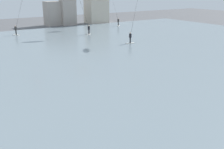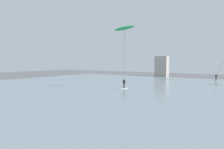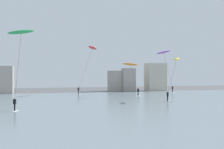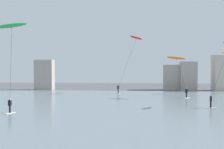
# 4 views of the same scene
# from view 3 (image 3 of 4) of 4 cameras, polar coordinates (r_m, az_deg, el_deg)

# --- Properties ---
(water_bay) EXTENTS (84.00, 52.00, 0.10)m
(water_bay) POSITION_cam_3_polar(r_m,az_deg,el_deg) (38.24, -3.56, -6.67)
(water_bay) COLOR gray
(water_bay) RESTS_ON ground
(far_shore_buildings) EXTENTS (40.53, 4.77, 7.07)m
(far_shore_buildings) POSITION_cam_3_polar(r_m,az_deg,el_deg) (68.24, 0.72, -0.88)
(far_shore_buildings) COLOR #A89E93
(far_shore_buildings) RESTS_ON ground
(kitesurfer_purple) EXTENTS (3.81, 3.19, 10.02)m
(kitesurfer_purple) POSITION_cam_3_polar(r_m,az_deg,el_deg) (66.03, 10.76, 3.95)
(kitesurfer_purple) COLOR silver
(kitesurfer_purple) RESTS_ON water_bay
(kitesurfer_green) EXTENTS (3.27, 3.05, 9.94)m
(kitesurfer_green) POSITION_cam_3_polar(r_m,az_deg,el_deg) (34.29, -18.39, 6.87)
(kitesurfer_green) COLOR silver
(kitesurfer_green) RESTS_ON water_bay
(kitesurfer_red) EXTENTS (5.26, 3.91, 10.39)m
(kitesurfer_red) POSITION_cam_3_polar(r_m,az_deg,el_deg) (59.75, -4.23, 4.93)
(kitesurfer_red) COLOR silver
(kitesurfer_red) RESTS_ON water_bay
(kitesurfer_yellow) EXTENTS (4.02, 2.80, 7.29)m
(kitesurfer_yellow) POSITION_cam_3_polar(r_m,az_deg,el_deg) (46.97, 12.98, 2.24)
(kitesurfer_yellow) COLOR silver
(kitesurfer_yellow) RESTS_ON water_bay
(kitesurfer_orange) EXTENTS (3.77, 1.96, 6.66)m
(kitesurfer_orange) POSITION_cam_3_polar(r_m,az_deg,el_deg) (54.12, 3.97, 1.49)
(kitesurfer_orange) COLOR silver
(kitesurfer_orange) RESTS_ON water_bay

